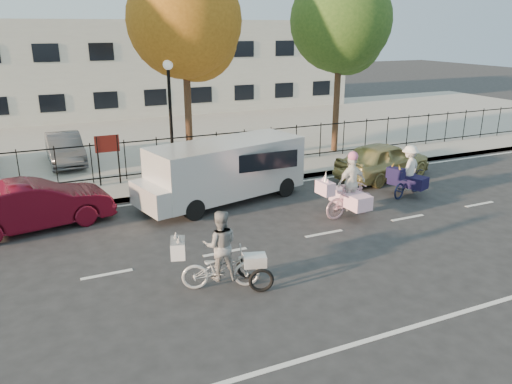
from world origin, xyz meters
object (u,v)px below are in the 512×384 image
bull_bike (408,176)px  white_van (224,169)px  lot_car_c (65,149)px  zebra_trike (221,259)px  unicorn_bike (350,193)px  red_sedan (34,205)px  lamppost (170,98)px  gold_sedan (383,160)px

bull_bike → white_van: white_van is taller
white_van → lot_car_c: white_van is taller
zebra_trike → unicorn_bike: unicorn_bike is taller
red_sedan → lot_car_c: 6.88m
lamppost → red_sedan: (-4.91, -3.00, -2.40)m
bull_bike → gold_sedan: (0.58, 2.09, 0.00)m
white_van → bull_bike: bearing=-33.1°
zebra_trike → lamppost: bearing=8.4°
bull_bike → gold_sedan: size_ratio=0.47×
red_sedan → bull_bike: bearing=-110.5°
zebra_trike → white_van: (2.15, 5.47, 0.41)m
unicorn_bike → white_van: 4.21m
red_sedan → lot_car_c: bearing=-21.5°
zebra_trike → red_sedan: (-3.69, 5.47, 0.00)m
unicorn_bike → white_van: bearing=40.9°
unicorn_bike → bull_bike: size_ratio=1.05×
bull_bike → gold_sedan: bearing=-36.6°
unicorn_bike → white_van: (-2.97, 2.97, 0.35)m
lamppost → gold_sedan: 8.39m
white_van → gold_sedan: 6.54m
lamppost → lot_car_c: size_ratio=1.14×
zebra_trike → bull_bike: 8.77m
zebra_trike → gold_sedan: size_ratio=0.51×
red_sedan → gold_sedan: size_ratio=1.03×
lamppost → bull_bike: lamppost is taller
white_van → lot_car_c: (-4.50, 6.75, -0.34)m
zebra_trike → red_sedan: zebra_trike is taller
bull_bike → red_sedan: 11.97m
zebra_trike → unicorn_bike: (5.12, 2.50, 0.06)m
lamppost → red_sedan: size_ratio=1.00×
white_van → unicorn_bike: bearing=-58.6°
gold_sedan → lot_car_c: gold_sedan is taller
red_sedan → white_van: bearing=-100.4°
lamppost → unicorn_bike: 7.50m
red_sedan → gold_sedan: gold_sedan is taller
red_sedan → zebra_trike: bearing=-156.4°
bull_bike → white_van: bearing=49.5°
lamppost → zebra_trike: size_ratio=2.03×
unicorn_bike → lot_car_c: unicorn_bike is taller
unicorn_bike → bull_bike: 3.10m
zebra_trike → bull_bike: (8.10, 3.37, 0.01)m
white_van → lamppost: bearing=93.4°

